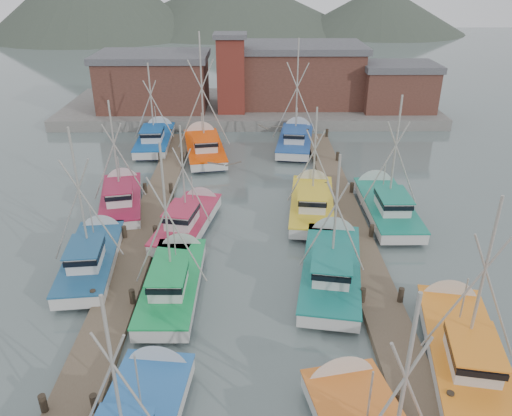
{
  "coord_description": "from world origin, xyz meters",
  "views": [
    {
      "loc": [
        0.22,
        -23.31,
        16.26
      ],
      "look_at": [
        0.5,
        4.74,
        2.6
      ],
      "focal_mm": 35.0,
      "sensor_mm": 36.0,
      "label": 1
    }
  ],
  "objects_px": {
    "lookout_tower": "(231,73)",
    "boat_8": "(190,219)",
    "boat_12": "(204,146)",
    "boat_4": "(174,279)"
  },
  "relations": [
    {
      "from": "boat_4",
      "to": "boat_12",
      "type": "height_order",
      "value": "boat_12"
    },
    {
      "from": "boat_12",
      "to": "boat_4",
      "type": "bearing_deg",
      "value": -99.19
    },
    {
      "from": "boat_4",
      "to": "boat_8",
      "type": "bearing_deg",
      "value": 90.27
    },
    {
      "from": "boat_12",
      "to": "boat_8",
      "type": "bearing_deg",
      "value": -98.66
    },
    {
      "from": "lookout_tower",
      "to": "boat_8",
      "type": "bearing_deg",
      "value": -94.41
    },
    {
      "from": "lookout_tower",
      "to": "boat_12",
      "type": "xyz_separation_m",
      "value": [
        -2.32,
        -10.84,
        -4.86
      ]
    },
    {
      "from": "lookout_tower",
      "to": "boat_4",
      "type": "distance_m",
      "value": 33.68
    },
    {
      "from": "lookout_tower",
      "to": "boat_12",
      "type": "height_order",
      "value": "boat_12"
    },
    {
      "from": "boat_4",
      "to": "boat_8",
      "type": "relative_size",
      "value": 1.06
    },
    {
      "from": "boat_8",
      "to": "lookout_tower",
      "type": "bearing_deg",
      "value": 96.84
    }
  ]
}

